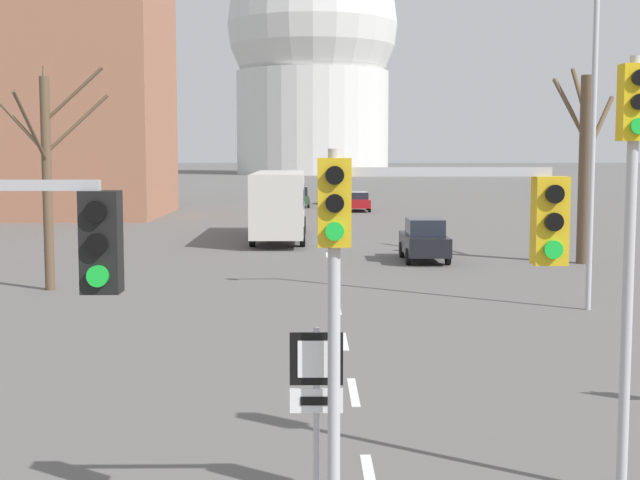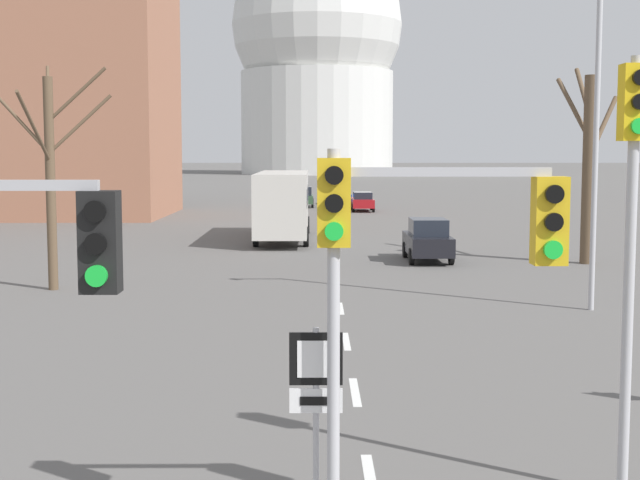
% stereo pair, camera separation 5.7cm
% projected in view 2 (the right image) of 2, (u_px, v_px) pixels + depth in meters
% --- Properties ---
extents(lane_stripe_1, '(0.16, 2.00, 0.01)m').
position_uv_depth(lane_stripe_1, '(370.00, 479.00, 12.21)').
color(lane_stripe_1, silver).
rests_on(lane_stripe_1, ground_plane).
extents(lane_stripe_2, '(0.16, 2.00, 0.01)m').
position_uv_depth(lane_stripe_2, '(355.00, 392.00, 16.69)').
color(lane_stripe_2, silver).
rests_on(lane_stripe_2, ground_plane).
extents(lane_stripe_3, '(0.16, 2.00, 0.01)m').
position_uv_depth(lane_stripe_3, '(346.00, 341.00, 21.17)').
color(lane_stripe_3, silver).
rests_on(lane_stripe_3, ground_plane).
extents(lane_stripe_4, '(0.16, 2.00, 0.01)m').
position_uv_depth(lane_stripe_4, '(341.00, 308.00, 25.65)').
color(lane_stripe_4, silver).
rests_on(lane_stripe_4, ground_plane).
extents(lane_stripe_5, '(0.16, 2.00, 0.01)m').
position_uv_depth(lane_stripe_5, '(336.00, 285.00, 30.13)').
color(lane_stripe_5, silver).
rests_on(lane_stripe_5, ground_plane).
extents(lane_stripe_6, '(0.16, 2.00, 0.01)m').
position_uv_depth(lane_stripe_6, '(334.00, 268.00, 34.61)').
color(lane_stripe_6, silver).
rests_on(lane_stripe_6, ground_plane).
extents(lane_stripe_7, '(0.16, 2.00, 0.01)m').
position_uv_depth(lane_stripe_7, '(331.00, 255.00, 39.08)').
color(lane_stripe_7, silver).
rests_on(lane_stripe_7, ground_plane).
extents(lane_stripe_8, '(0.16, 2.00, 0.01)m').
position_uv_depth(lane_stripe_8, '(329.00, 244.00, 43.56)').
color(lane_stripe_8, silver).
rests_on(lane_stripe_8, ground_plane).
extents(traffic_signal_centre_tall, '(2.71, 0.34, 4.51)m').
position_uv_depth(traffic_signal_centre_tall, '(412.00, 249.00, 9.67)').
color(traffic_signal_centre_tall, '#B2B2B7').
rests_on(traffic_signal_centre_tall, ground_plane).
extents(traffic_signal_near_right, '(0.36, 0.34, 5.68)m').
position_uv_depth(traffic_signal_near_right, '(632.00, 195.00, 11.27)').
color(traffic_signal_near_right, '#B2B2B7').
rests_on(traffic_signal_near_right, ground_plane).
extents(route_sign_post, '(0.60, 0.08, 2.52)m').
position_uv_depth(route_sign_post, '(316.00, 398.00, 10.03)').
color(route_sign_post, '#B2B2B7').
rests_on(route_sign_post, ground_plane).
extents(street_lamp_right, '(1.98, 0.36, 9.87)m').
position_uv_depth(street_lamp_right, '(586.00, 101.00, 24.84)').
color(street_lamp_right, '#B2B2B7').
rests_on(street_lamp_right, ground_plane).
extents(sedan_near_left, '(1.77, 4.08, 1.78)m').
position_uv_depth(sedan_near_left, '(428.00, 240.00, 36.75)').
color(sedan_near_left, black).
rests_on(sedan_near_left, ground_plane).
extents(sedan_near_right, '(1.71, 4.20, 1.49)m').
position_uv_depth(sedan_near_right, '(362.00, 201.00, 68.42)').
color(sedan_near_right, maroon).
rests_on(sedan_near_right, ground_plane).
extents(sedan_mid_centre, '(1.91, 4.10, 1.52)m').
position_uv_depth(sedan_mid_centre, '(340.00, 195.00, 77.94)').
color(sedan_mid_centre, navy).
rests_on(sedan_mid_centre, ground_plane).
extents(sedan_far_left, '(1.81, 4.02, 1.70)m').
position_uv_depth(sedan_far_left, '(303.00, 197.00, 73.72)').
color(sedan_far_left, '#2D4C33').
rests_on(sedan_far_left, ground_plane).
extents(city_bus, '(2.66, 10.80, 3.48)m').
position_uv_depth(city_bus, '(283.00, 200.00, 45.61)').
color(city_bus, beige).
rests_on(city_bus, ground_plane).
extents(bare_tree_left_near, '(4.10, 4.52, 7.40)m').
position_uv_depth(bare_tree_left_near, '(50.00, 170.00, 28.79)').
color(bare_tree_left_near, brown).
rests_on(bare_tree_left_near, ground_plane).
extents(bare_tree_right_near, '(2.12, 3.45, 8.07)m').
position_uv_depth(bare_tree_right_near, '(589.00, 161.00, 35.84)').
color(bare_tree_right_near, brown).
rests_on(bare_tree_right_near, ground_plane).
extents(capitol_dome, '(36.15, 36.15, 51.06)m').
position_uv_depth(capitol_dome, '(317.00, 57.00, 189.55)').
color(capitol_dome, silver).
rests_on(capitol_dome, ground_plane).
extents(apartment_block_left, '(18.00, 14.00, 26.55)m').
position_uv_depth(apartment_block_left, '(38.00, 27.00, 62.67)').
color(apartment_block_left, '#9E664C').
rests_on(apartment_block_left, ground_plane).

